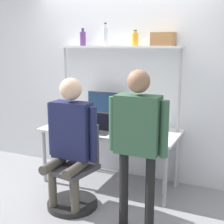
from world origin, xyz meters
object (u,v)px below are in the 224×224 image
object	(u,v)px
person_standing	(138,131)
storage_box	(163,39)
person_seated	(70,133)
bottle_purple	(83,38)
laptop	(99,126)
office_chair	(74,181)
bottle_clear	(105,36)
monitor	(107,106)
cell_phone	(116,134)
bottle_amber	(135,39)

from	to	relation	value
person_standing	storage_box	size ratio (longest dim) A/B	5.85
storage_box	person_seated	bearing A→B (deg)	-126.28
person_seated	bottle_purple	bearing A→B (deg)	111.07
laptop	person_seated	xyz separation A→B (m)	(-0.05, -0.57, 0.06)
person_seated	person_standing	world-z (taller)	person_standing
laptop	storage_box	world-z (taller)	storage_box
office_chair	bottle_clear	world-z (taller)	bottle_clear
monitor	cell_phone	size ratio (longest dim) A/B	3.71
person_seated	person_standing	distance (m)	0.81
laptop	person_standing	size ratio (longest dim) A/B	0.21
monitor	office_chair	bearing A→B (deg)	-87.97
person_standing	bottle_amber	xyz separation A→B (m)	(-0.43, 1.07, 0.85)
person_seated	storage_box	size ratio (longest dim) A/B	5.40
office_chair	bottle_clear	xyz separation A→B (m)	(-0.05, 0.93, 1.59)
bottle_amber	storage_box	xyz separation A→B (m)	(0.35, 0.00, -0.00)
bottle_clear	bottle_amber	size ratio (longest dim) A/B	1.51
laptop	person_standing	xyz separation A→B (m)	(0.74, -0.67, 0.20)
cell_phone	bottle_clear	world-z (taller)	bottle_clear
monitor	cell_phone	xyz separation A→B (m)	(0.31, -0.42, -0.23)
monitor	person_seated	world-z (taller)	person_seated
office_chair	bottle_clear	size ratio (longest dim) A/B	3.24
laptop	cell_phone	xyz separation A→B (m)	(0.24, -0.02, -0.06)
monitor	bottle_purple	xyz separation A→B (m)	(-0.35, 0.01, 0.89)
person_seated	bottle_clear	bearing A→B (deg)	92.67
person_standing	bottle_purple	size ratio (longest dim) A/B	6.90
bottle_clear	bottle_purple	size ratio (longest dim) A/B	1.27
bottle_clear	person_seated	bearing A→B (deg)	-87.33
cell_phone	office_chair	size ratio (longest dim) A/B	0.16
bottle_purple	bottle_amber	xyz separation A→B (m)	(0.74, -0.00, -0.02)
laptop	office_chair	size ratio (longest dim) A/B	0.35
office_chair	bottle_purple	distance (m)	1.86
bottle_amber	office_chair	bearing A→B (deg)	-110.76
person_seated	bottle_amber	distance (m)	1.43
person_seated	bottle_clear	distance (m)	1.41
laptop	bottle_purple	bearing A→B (deg)	136.70
monitor	bottle_clear	world-z (taller)	bottle_clear
monitor	laptop	size ratio (longest dim) A/B	1.70
bottle_clear	laptop	bearing A→B (deg)	-76.62
bottle_clear	storage_box	bearing A→B (deg)	0.00
bottle_clear	bottle_purple	world-z (taller)	bottle_clear
person_seated	storage_box	distance (m)	1.56
cell_phone	person_seated	size ratio (longest dim) A/B	0.10
office_chair	bottle_purple	bearing A→B (deg)	112.35
bottle_amber	storage_box	distance (m)	0.35
office_chair	person_seated	bearing A→B (deg)	-100.42
laptop	bottle_purple	size ratio (longest dim) A/B	1.45
monitor	bottle_clear	xyz separation A→B (m)	(-0.02, 0.01, 0.91)
cell_phone	laptop	bearing A→B (deg)	174.18
monitor	storage_box	size ratio (longest dim) A/B	2.09
bottle_amber	storage_box	world-z (taller)	bottle_amber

